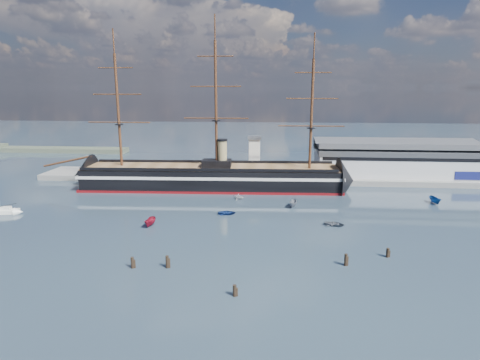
{
  "coord_description": "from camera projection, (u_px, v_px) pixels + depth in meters",
  "views": [
    {
      "loc": [
        9.55,
        -75.95,
        34.66
      ],
      "look_at": [
        0.59,
        35.0,
        9.0
      ],
      "focal_mm": 30.0,
      "sensor_mm": 36.0,
      "label": 1
    }
  ],
  "objects": [
    {
      "name": "piling_far_right",
      "position": [
        387.0,
        257.0,
        83.99
      ],
      "size": [
        0.64,
        0.64,
        2.71
      ],
      "primitive_type": "cylinder",
      "color": "black",
      "rests_on": "ground"
    },
    {
      "name": "motorboat_f",
      "position": [
        435.0,
        204.0,
        122.8
      ],
      "size": [
        6.72,
        3.18,
        2.59
      ],
      "primitive_type": "imported",
      "rotation": [
        0.0,
        0.0,
        0.13
      ],
      "color": "navy",
      "rests_on": "ground"
    },
    {
      "name": "motorboat_b",
      "position": [
        227.0,
        214.0,
        112.42
      ],
      "size": [
        1.39,
        3.14,
        1.44
      ],
      "primitive_type": "imported",
      "rotation": [
        0.0,
        0.0,
        1.62
      ],
      "color": "navy",
      "rests_on": "ground"
    },
    {
      "name": "piling_near_right",
      "position": [
        345.0,
        266.0,
        79.97
      ],
      "size": [
        0.64,
        0.64,
        3.21
      ],
      "primitive_type": "cylinder",
      "color": "black",
      "rests_on": "ground"
    },
    {
      "name": "piling_near_mid",
      "position": [
        235.0,
        296.0,
        68.28
      ],
      "size": [
        0.64,
        0.64,
        2.77
      ],
      "primitive_type": "cylinder",
      "color": "black",
      "rests_on": "ground"
    },
    {
      "name": "motorboat_a",
      "position": [
        150.0,
        226.0,
        102.96
      ],
      "size": [
        6.3,
        2.72,
        2.46
      ],
      "primitive_type": "imported",
      "rotation": [
        0.0,
        0.0,
        -0.08
      ],
      "color": "maroon",
      "rests_on": "ground"
    },
    {
      "name": "warship",
      "position": [
        206.0,
        177.0,
        140.71
      ],
      "size": [
        113.17,
        19.59,
        53.94
      ],
      "rotation": [
        0.0,
        0.0,
        0.04
      ],
      "color": "black",
      "rests_on": "ground"
    },
    {
      "name": "piling_near_left",
      "position": [
        133.0,
        268.0,
        78.93
      ],
      "size": [
        0.64,
        0.64,
        2.99
      ],
      "primitive_type": "cylinder",
      "color": "black",
      "rests_on": "ground"
    },
    {
      "name": "piling_extra",
      "position": [
        168.0,
        268.0,
        79.05
      ],
      "size": [
        0.64,
        0.64,
        3.23
      ],
      "primitive_type": "cylinder",
      "color": "black",
      "rests_on": "ground"
    },
    {
      "name": "quay",
      "position": [
        273.0,
        179.0,
        155.33
      ],
      "size": [
        180.0,
        18.0,
        2.0
      ],
      "primitive_type": "cube",
      "color": "slate",
      "rests_on": "ground"
    },
    {
      "name": "motorboat_d",
      "position": [
        239.0,
        199.0,
        127.42
      ],
      "size": [
        5.19,
        6.15,
        2.1
      ],
      "primitive_type": "imported",
      "rotation": [
        0.0,
        0.0,
        0.99
      ],
      "color": "silver",
      "rests_on": "ground"
    },
    {
      "name": "warehouse",
      "position": [
        398.0,
        159.0,
        153.66
      ],
      "size": [
        63.0,
        21.0,
        11.6
      ],
      "color": "#B7BABC",
      "rests_on": "ground"
    },
    {
      "name": "shoreline",
      "position": [
        6.0,
        149.0,
        224.03
      ],
      "size": [
        120.0,
        10.0,
        4.0
      ],
      "color": "#3F4C38",
      "rests_on": "ground"
    },
    {
      "name": "ground",
      "position": [
        239.0,
        205.0,
        121.15
      ],
      "size": [
        600.0,
        600.0,
        0.0
      ],
      "primitive_type": "plane",
      "color": "#293544",
      "rests_on": "ground"
    },
    {
      "name": "motorboat_e",
      "position": [
        334.0,
        226.0,
        103.09
      ],
      "size": [
        2.13,
        3.38,
        1.47
      ],
      "primitive_type": "imported",
      "rotation": [
        0.0,
        0.0,
        1.27
      ],
      "color": "#525966",
      "rests_on": "ground"
    },
    {
      "name": "quay_tower",
      "position": [
        255.0,
        156.0,
        150.78
      ],
      "size": [
        5.0,
        5.0,
        15.0
      ],
      "color": "silver",
      "rests_on": "ground"
    },
    {
      "name": "motorboat_c",
      "position": [
        293.0,
        207.0,
        119.29
      ],
      "size": [
        6.36,
        3.43,
        2.41
      ],
      "primitive_type": "imported",
      "rotation": [
        0.0,
        0.0,
        -0.21
      ],
      "color": "slate",
      "rests_on": "ground"
    },
    {
      "name": "sailboat",
      "position": [
        2.0,
        211.0,
        112.93
      ],
      "size": [
        8.9,
        4.03,
        13.73
      ],
      "rotation": [
        0.0,
        0.0,
        0.18
      ],
      "color": "white",
      "rests_on": "ground"
    }
  ]
}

